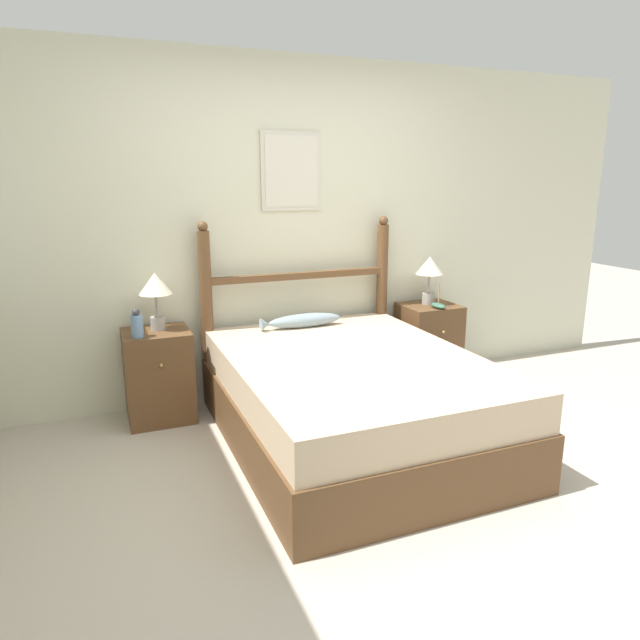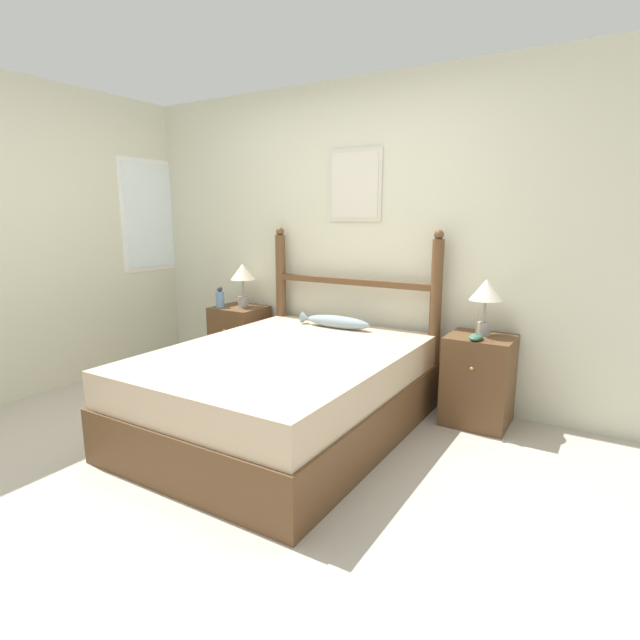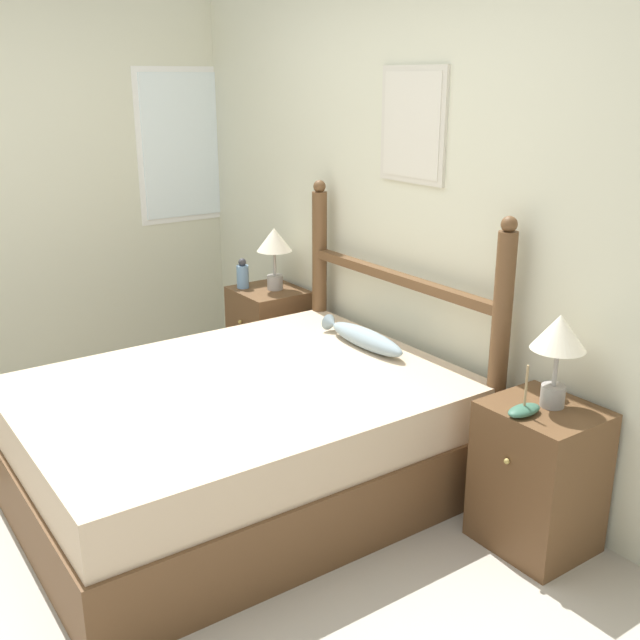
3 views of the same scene
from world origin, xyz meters
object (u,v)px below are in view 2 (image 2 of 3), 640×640
at_px(nightstand_left, 240,341).
at_px(model_boat, 476,336).
at_px(table_lamp_left, 243,275).
at_px(bottle, 220,298).
at_px(table_lamp_right, 486,294).
at_px(bed, 285,391).
at_px(fish_pillow, 335,322).
at_px(nightstand_right, 478,380).

relative_size(nightstand_left, model_boat, 2.99).
bearing_deg(table_lamp_left, model_boat, -4.38).
xyz_separation_m(bottle, model_boat, (2.33, -0.02, -0.06)).
xyz_separation_m(table_lamp_left, table_lamp_right, (2.19, -0.00, 0.00)).
xyz_separation_m(bed, table_lamp_right, (1.11, 0.87, 0.65)).
relative_size(model_boat, fish_pillow, 0.34).
bearing_deg(nightstand_left, table_lamp_right, 0.92).
height_order(nightstand_left, bottle, bottle).
height_order(bed, table_lamp_right, table_lamp_right).
bearing_deg(table_lamp_left, nightstand_left, -122.23).
xyz_separation_m(nightstand_left, fish_pillow, (1.06, -0.05, 0.31)).
xyz_separation_m(nightstand_left, bottle, (-0.13, -0.11, 0.41)).
bearing_deg(table_lamp_right, bottle, -176.34).
relative_size(nightstand_left, table_lamp_left, 1.62).
bearing_deg(table_lamp_left, table_lamp_right, -0.06).
distance_m(table_lamp_right, fish_pillow, 1.20).
relative_size(nightstand_right, bottle, 3.31).
height_order(nightstand_left, nightstand_right, same).
bearing_deg(bottle, model_boat, -0.37).
relative_size(table_lamp_right, model_boat, 1.84).
xyz_separation_m(bed, bottle, (-1.23, 0.72, 0.45)).
distance_m(nightstand_left, fish_pillow, 1.11).
height_order(table_lamp_left, model_boat, table_lamp_left).
relative_size(bed, fish_pillow, 3.22).
relative_size(bed, bottle, 10.41).
xyz_separation_m(nightstand_right, fish_pillow, (-1.15, -0.05, 0.31)).
bearing_deg(model_boat, table_lamp_right, 87.14).
bearing_deg(bottle, nightstand_right, 2.80).
xyz_separation_m(table_lamp_left, bottle, (-0.15, -0.15, -0.21)).
bearing_deg(table_lamp_right, model_boat, -92.86).
relative_size(bed, nightstand_left, 3.14).
xyz_separation_m(nightstand_left, table_lamp_left, (0.02, 0.04, 0.62)).
bearing_deg(bed, fish_pillow, 93.29).
relative_size(bed, nightstand_right, 3.14).
bearing_deg(model_boat, nightstand_left, 176.65).
height_order(nightstand_left, table_lamp_right, table_lamp_right).
xyz_separation_m(table_lamp_left, model_boat, (2.18, -0.17, -0.27)).
height_order(table_lamp_right, fish_pillow, table_lamp_right).
height_order(nightstand_right, table_lamp_left, table_lamp_left).
height_order(bed, nightstand_left, nightstand_left).
relative_size(bed, table_lamp_left, 5.10).
relative_size(nightstand_right, fish_pillow, 1.02).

